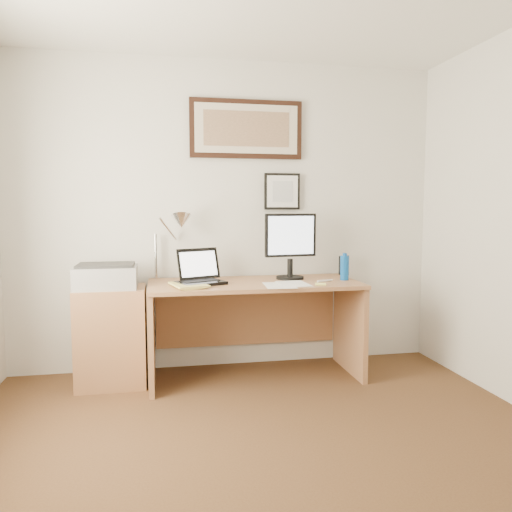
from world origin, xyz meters
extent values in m
plane|color=#4C301B|center=(0.00, 0.00, 0.00)|extent=(4.00, 4.00, 0.00)
cube|color=silver|center=(0.00, 2.00, 1.25)|extent=(3.50, 0.02, 2.50)
cube|color=#95623E|center=(-0.92, 1.68, 0.36)|extent=(0.50, 0.40, 0.73)
cylinder|color=#0C4CA3|center=(0.87, 1.60, 0.85)|extent=(0.07, 0.07, 0.19)
cylinder|color=#0C4CA3|center=(0.87, 1.60, 0.95)|extent=(0.03, 0.03, 0.02)
cube|color=black|center=(0.97, 1.88, 0.83)|extent=(0.07, 0.06, 0.16)
cube|color=white|center=(0.30, 1.42, 0.75)|extent=(0.23, 0.32, 0.00)
cube|color=white|center=(0.42, 1.47, 0.75)|extent=(0.22, 0.31, 0.00)
cube|color=#FFFB78|center=(0.60, 1.39, 0.76)|extent=(0.10, 0.10, 0.01)
cylinder|color=silver|center=(0.68, 1.53, 0.76)|extent=(0.14, 0.06, 0.02)
imported|color=#D7C965|center=(-0.46, 1.46, 0.76)|extent=(0.29, 0.35, 0.02)
cube|color=#95623E|center=(0.15, 1.63, 0.73)|extent=(1.60, 0.70, 0.03)
cube|color=#95623E|center=(-0.63, 1.63, 0.36)|extent=(0.04, 0.65, 0.72)
cube|color=#95623E|center=(0.93, 1.63, 0.36)|extent=(0.04, 0.65, 0.72)
cube|color=#95623E|center=(0.15, 1.96, 0.45)|extent=(1.50, 0.03, 0.55)
cube|color=black|center=(-0.27, 1.58, 0.76)|extent=(0.41, 0.36, 0.02)
cube|color=black|center=(-0.27, 1.61, 0.78)|extent=(0.31, 0.23, 0.00)
cube|color=black|center=(-0.27, 1.71, 0.89)|extent=(0.34, 0.20, 0.23)
cube|color=white|center=(-0.27, 1.70, 0.89)|extent=(0.30, 0.17, 0.18)
cylinder|color=black|center=(0.46, 1.74, 0.76)|extent=(0.22, 0.22, 0.02)
cylinder|color=black|center=(0.46, 1.74, 0.84)|extent=(0.04, 0.04, 0.14)
cube|color=black|center=(0.46, 1.73, 1.10)|extent=(0.42, 0.08, 0.34)
cube|color=white|center=(0.46, 1.71, 1.10)|extent=(0.38, 0.05, 0.30)
cube|color=#9F9FA1|center=(-0.95, 1.67, 0.81)|extent=(0.44, 0.34, 0.16)
cube|color=#2C2C2C|center=(-0.95, 1.67, 0.90)|extent=(0.40, 0.30, 0.02)
cylinder|color=silver|center=(-0.59, 1.92, 0.93)|extent=(0.02, 0.02, 0.36)
cylinder|color=silver|center=(-0.49, 1.86, 1.15)|extent=(0.15, 0.23, 0.19)
cone|color=silver|center=(-0.39, 1.80, 1.21)|extent=(0.16, 0.18, 0.15)
cube|color=black|center=(0.15, 1.98, 1.95)|extent=(0.92, 0.03, 0.47)
cube|color=beige|center=(0.15, 1.96, 1.95)|extent=(0.84, 0.01, 0.39)
cube|color=#7D5E48|center=(0.15, 1.95, 1.95)|extent=(0.70, 0.00, 0.28)
cube|color=black|center=(0.45, 1.98, 1.45)|extent=(0.30, 0.02, 0.30)
cube|color=white|center=(0.45, 1.96, 1.45)|extent=(0.26, 0.00, 0.26)
cube|color=#B8BDC3|center=(0.45, 1.96, 1.45)|extent=(0.17, 0.00, 0.17)
camera|label=1|loc=(-0.55, -2.08, 1.32)|focal=35.00mm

